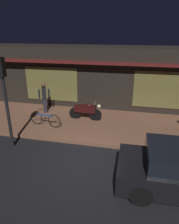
# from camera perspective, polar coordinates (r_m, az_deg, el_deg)

# --- Properties ---
(ground_plane) EXTENTS (60.00, 60.00, 0.00)m
(ground_plane) POSITION_cam_1_polar(r_m,az_deg,el_deg) (7.92, -1.78, -12.90)
(ground_plane) COLOR black
(sidewalk_slab) EXTENTS (18.00, 4.00, 0.15)m
(sidewalk_slab) POSITION_cam_1_polar(r_m,az_deg,el_deg) (10.44, 2.29, -3.42)
(sidewalk_slab) COLOR brown
(sidewalk_slab) RESTS_ON ground_plane
(storefront_building) EXTENTS (18.00, 3.30, 3.60)m
(storefront_building) POSITION_cam_1_polar(r_m,az_deg,el_deg) (13.09, 5.14, 9.68)
(storefront_building) COLOR black
(storefront_building) RESTS_ON ground_plane
(motorcycle) EXTENTS (1.70, 0.55, 0.97)m
(motorcycle) POSITION_cam_1_polar(r_m,az_deg,el_deg) (10.65, -1.02, 0.46)
(motorcycle) COLOR black
(motorcycle) RESTS_ON sidewalk_slab
(bicycle_parked) EXTENTS (1.65, 0.42, 0.91)m
(bicycle_parked) POSITION_cam_1_polar(r_m,az_deg,el_deg) (10.19, -12.11, -1.87)
(bicycle_parked) COLOR black
(bicycle_parked) RESTS_ON sidewalk_slab
(person_photographer) EXTENTS (0.60, 0.44, 1.67)m
(person_photographer) POSITION_cam_1_polar(r_m,az_deg,el_deg) (11.77, -12.31, 4.01)
(person_photographer) COLOR #28232D
(person_photographer) RESTS_ON sidewalk_slab
(traffic_light_pole) EXTENTS (0.24, 0.33, 3.60)m
(traffic_light_pole) POSITION_cam_1_polar(r_m,az_deg,el_deg) (8.37, -22.46, 6.10)
(traffic_light_pole) COLOR black
(traffic_light_pole) RESTS_ON ground_plane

